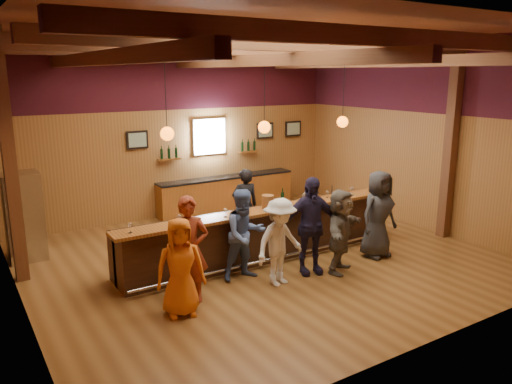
{
  "coord_description": "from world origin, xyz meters",
  "views": [
    {
      "loc": [
        -5.28,
        -8.09,
        3.72
      ],
      "look_at": [
        0.0,
        0.3,
        1.35
      ],
      "focal_mm": 35.0,
      "sensor_mm": 36.0,
      "label": 1
    }
  ],
  "objects_px": {
    "customer_denim": "(245,235)",
    "bartender": "(245,206)",
    "stainless_fridge": "(24,216)",
    "ice_bucket": "(268,202)",
    "bar_counter": "(261,232)",
    "customer_dark": "(378,214)",
    "bottle_a": "(283,198)",
    "customer_brown": "(340,231)",
    "customer_navy": "(310,226)",
    "back_bar_cabinet": "(227,193)",
    "customer_orange": "(180,267)",
    "customer_white": "(280,242)",
    "customer_redvest": "(189,250)"
  },
  "relations": [
    {
      "from": "stainless_fridge",
      "to": "bartender",
      "type": "bearing_deg",
      "value": -19.09
    },
    {
      "from": "stainless_fridge",
      "to": "customer_white",
      "type": "relative_size",
      "value": 1.13
    },
    {
      "from": "customer_redvest",
      "to": "bartender",
      "type": "relative_size",
      "value": 1.06
    },
    {
      "from": "customer_redvest",
      "to": "customer_denim",
      "type": "bearing_deg",
      "value": 45.16
    },
    {
      "from": "back_bar_cabinet",
      "to": "stainless_fridge",
      "type": "height_order",
      "value": "stainless_fridge"
    },
    {
      "from": "customer_orange",
      "to": "customer_denim",
      "type": "distance_m",
      "value": 1.72
    },
    {
      "from": "stainless_fridge",
      "to": "customer_denim",
      "type": "distance_m",
      "value": 4.6
    },
    {
      "from": "stainless_fridge",
      "to": "customer_denim",
      "type": "bearing_deg",
      "value": -44.91
    },
    {
      "from": "customer_redvest",
      "to": "customer_brown",
      "type": "distance_m",
      "value": 2.98
    },
    {
      "from": "back_bar_cabinet",
      "to": "customer_white",
      "type": "xyz_separation_m",
      "value": [
        -1.66,
        -4.93,
        0.32
      ]
    },
    {
      "from": "stainless_fridge",
      "to": "customer_dark",
      "type": "xyz_separation_m",
      "value": [
        6.17,
        -3.71,
        0.01
      ]
    },
    {
      "from": "stainless_fridge",
      "to": "bartender",
      "type": "height_order",
      "value": "stainless_fridge"
    },
    {
      "from": "bar_counter",
      "to": "stainless_fridge",
      "type": "distance_m",
      "value": 4.81
    },
    {
      "from": "customer_orange",
      "to": "customer_navy",
      "type": "xyz_separation_m",
      "value": [
        2.75,
        0.26,
        0.15
      ]
    },
    {
      "from": "customer_brown",
      "to": "bottle_a",
      "type": "distance_m",
      "value": 1.44
    },
    {
      "from": "back_bar_cabinet",
      "to": "customer_navy",
      "type": "relative_size",
      "value": 2.14
    },
    {
      "from": "customer_denim",
      "to": "ice_bucket",
      "type": "distance_m",
      "value": 1.04
    },
    {
      "from": "customer_denim",
      "to": "ice_bucket",
      "type": "relative_size",
      "value": 6.33
    },
    {
      "from": "customer_white",
      "to": "customer_brown",
      "type": "relative_size",
      "value": 0.99
    },
    {
      "from": "back_bar_cabinet",
      "to": "customer_orange",
      "type": "bearing_deg",
      "value": -125.6
    },
    {
      "from": "customer_white",
      "to": "customer_dark",
      "type": "xyz_separation_m",
      "value": [
        2.52,
        0.1,
        0.11
      ]
    },
    {
      "from": "ice_bucket",
      "to": "stainless_fridge",
      "type": "bearing_deg",
      "value": 146.03
    },
    {
      "from": "customer_redvest",
      "to": "bottle_a",
      "type": "distance_m",
      "value": 2.72
    },
    {
      "from": "customer_denim",
      "to": "customer_navy",
      "type": "distance_m",
      "value": 1.25
    },
    {
      "from": "customer_navy",
      "to": "bartender",
      "type": "height_order",
      "value": "customer_navy"
    },
    {
      "from": "customer_dark",
      "to": "ice_bucket",
      "type": "height_order",
      "value": "customer_dark"
    },
    {
      "from": "customer_denim",
      "to": "customer_brown",
      "type": "xyz_separation_m",
      "value": [
        1.71,
        -0.67,
        -0.04
      ]
    },
    {
      "from": "customer_orange",
      "to": "ice_bucket",
      "type": "bearing_deg",
      "value": 38.42
    },
    {
      "from": "customer_denim",
      "to": "bartender",
      "type": "relative_size",
      "value": 1.01
    },
    {
      "from": "customer_denim",
      "to": "ice_bucket",
      "type": "xyz_separation_m",
      "value": [
        0.83,
        0.49,
        0.4
      ]
    },
    {
      "from": "back_bar_cabinet",
      "to": "customer_navy",
      "type": "height_order",
      "value": "customer_navy"
    },
    {
      "from": "back_bar_cabinet",
      "to": "bartender",
      "type": "bearing_deg",
      "value": -110.64
    },
    {
      "from": "back_bar_cabinet",
      "to": "customer_denim",
      "type": "height_order",
      "value": "customer_denim"
    },
    {
      "from": "customer_dark",
      "to": "bottle_a",
      "type": "xyz_separation_m",
      "value": [
        -1.63,
        1.09,
        0.33
      ]
    },
    {
      "from": "customer_denim",
      "to": "bartender",
      "type": "distance_m",
      "value": 2.05
    },
    {
      "from": "stainless_fridge",
      "to": "bartender",
      "type": "relative_size",
      "value": 1.07
    },
    {
      "from": "customer_denim",
      "to": "customer_white",
      "type": "relative_size",
      "value": 1.06
    },
    {
      "from": "back_bar_cabinet",
      "to": "stainless_fridge",
      "type": "relative_size",
      "value": 2.22
    },
    {
      "from": "customer_brown",
      "to": "bartender",
      "type": "distance_m",
      "value": 2.51
    },
    {
      "from": "customer_dark",
      "to": "bartender",
      "type": "xyz_separation_m",
      "value": [
        -1.85,
        2.22,
        -0.06
      ]
    },
    {
      "from": "customer_white",
      "to": "bottle_a",
      "type": "distance_m",
      "value": 1.55
    },
    {
      "from": "customer_denim",
      "to": "customer_dark",
      "type": "distance_m",
      "value": 2.95
    },
    {
      "from": "customer_navy",
      "to": "bottle_a",
      "type": "relative_size",
      "value": 5.8
    },
    {
      "from": "stainless_fridge",
      "to": "customer_brown",
      "type": "xyz_separation_m",
      "value": [
        4.97,
        -3.92,
        -0.09
      ]
    },
    {
      "from": "customer_orange",
      "to": "ice_bucket",
      "type": "relative_size",
      "value": 5.88
    },
    {
      "from": "customer_orange",
      "to": "customer_denim",
      "type": "relative_size",
      "value": 0.93
    },
    {
      "from": "bar_counter",
      "to": "customer_orange",
      "type": "relative_size",
      "value": 4.0
    },
    {
      "from": "bar_counter",
      "to": "bottle_a",
      "type": "xyz_separation_m",
      "value": [
        0.42,
        -0.17,
        0.71
      ]
    },
    {
      "from": "customer_navy",
      "to": "ice_bucket",
      "type": "relative_size",
      "value": 6.98
    },
    {
      "from": "bar_counter",
      "to": "customer_navy",
      "type": "relative_size",
      "value": 3.37
    }
  ]
}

